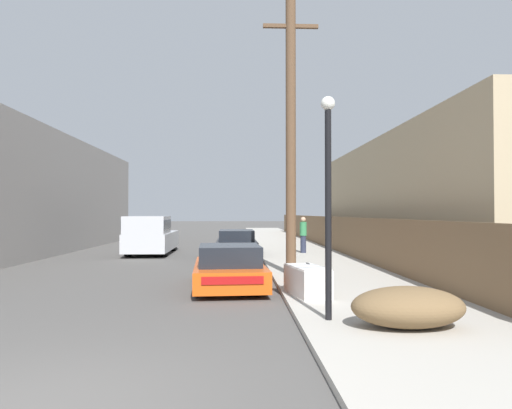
% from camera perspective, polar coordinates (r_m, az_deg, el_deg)
% --- Properties ---
extents(sidewalk_curb, '(4.20, 63.00, 0.12)m').
position_cam_1_polar(sidewalk_curb, '(28.58, 4.11, -5.11)').
color(sidewalk_curb, '#ADA89E').
rests_on(sidewalk_curb, ground).
extents(discarded_fridge, '(0.99, 1.66, 0.71)m').
position_cam_1_polar(discarded_fridge, '(11.12, 6.41, -9.43)').
color(discarded_fridge, silver).
rests_on(discarded_fridge, sidewalk_curb).
extents(parked_sports_car_red, '(2.11, 4.20, 1.21)m').
position_cam_1_polar(parked_sports_car_red, '(12.74, -3.37, -7.96)').
color(parked_sports_car_red, '#E05114').
rests_on(parked_sports_car_red, ground).
extents(car_parked_mid, '(1.91, 4.49, 1.27)m').
position_cam_1_polar(car_parked_mid, '(21.74, -2.45, -4.96)').
color(car_parked_mid, black).
rests_on(car_parked_mid, ground).
extents(pickup_truck, '(2.09, 5.48, 1.92)m').
position_cam_1_polar(pickup_truck, '(23.38, -13.03, -3.79)').
color(pickup_truck, silver).
rests_on(pickup_truck, ground).
extents(utility_pole, '(1.80, 0.33, 8.92)m').
position_cam_1_polar(utility_pole, '(14.96, 4.37, 8.93)').
color(utility_pole, brown).
rests_on(utility_pole, sidewalk_curb).
extents(street_lamp, '(0.26, 0.26, 4.12)m').
position_cam_1_polar(street_lamp, '(8.52, 9.01, 2.08)').
color(street_lamp, black).
rests_on(street_lamp, sidewalk_curb).
extents(brush_pile, '(1.95, 1.24, 0.70)m').
position_cam_1_polar(brush_pile, '(8.40, 18.45, -12.06)').
color(brush_pile, brown).
rests_on(brush_pile, sidewalk_curb).
extents(wooden_fence, '(0.08, 43.01, 1.76)m').
position_cam_1_polar(wooden_fence, '(28.56, 8.06, -3.22)').
color(wooden_fence, brown).
rests_on(wooden_fence, sidewalk_curb).
extents(building_right_house, '(6.00, 18.66, 5.29)m').
position_cam_1_polar(building_right_house, '(21.52, 22.12, 0.52)').
color(building_right_house, tan).
rests_on(building_right_house, ground).
extents(pedestrian, '(0.34, 0.34, 1.77)m').
position_cam_1_polar(pedestrian, '(22.60, 5.93, -3.72)').
color(pedestrian, '#282D42').
rests_on(pedestrian, sidewalk_curb).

